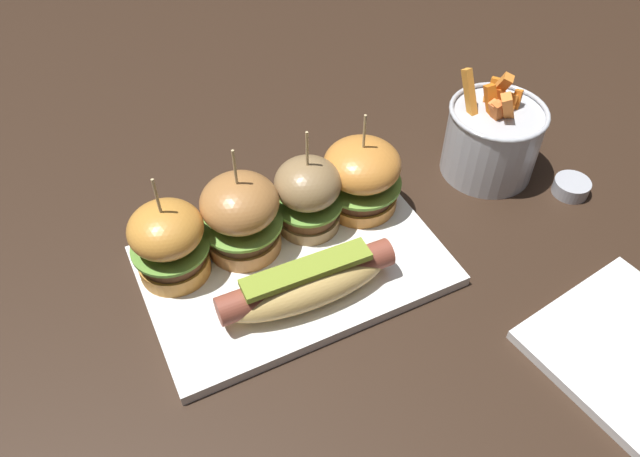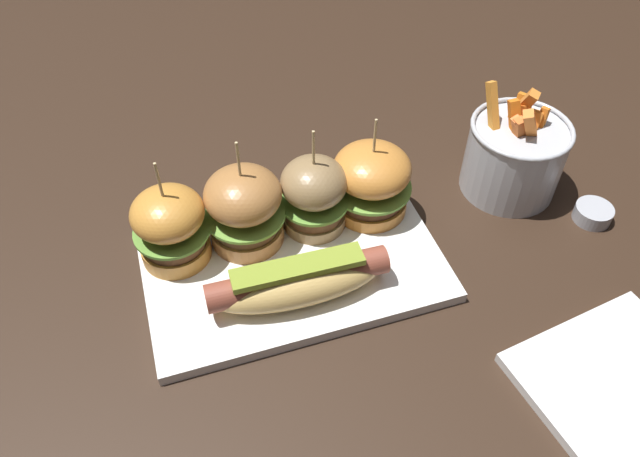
% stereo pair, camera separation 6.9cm
% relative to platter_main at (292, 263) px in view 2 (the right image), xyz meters
% --- Properties ---
extents(ground_plane, '(3.00, 3.00, 0.00)m').
position_rel_platter_main_xyz_m(ground_plane, '(0.00, 0.00, -0.01)').
color(ground_plane, black).
extents(platter_main, '(0.34, 0.22, 0.01)m').
position_rel_platter_main_xyz_m(platter_main, '(0.00, 0.00, 0.00)').
color(platter_main, white).
rests_on(platter_main, ground).
extents(hot_dog, '(0.20, 0.06, 0.05)m').
position_rel_platter_main_xyz_m(hot_dog, '(-0.01, -0.05, 0.03)').
color(hot_dog, tan).
rests_on(hot_dog, platter_main).
extents(slider_far_left, '(0.09, 0.09, 0.14)m').
position_rel_platter_main_xyz_m(slider_far_left, '(-0.13, 0.05, 0.05)').
color(slider_far_left, '#C98434').
rests_on(slider_far_left, platter_main).
extents(slider_center_left, '(0.09, 0.09, 0.14)m').
position_rel_platter_main_xyz_m(slider_center_left, '(-0.04, 0.05, 0.06)').
color(slider_center_left, '#A66E39').
rests_on(slider_center_left, platter_main).
extents(slider_center_right, '(0.08, 0.08, 0.14)m').
position_rel_platter_main_xyz_m(slider_center_right, '(0.04, 0.05, 0.06)').
color(slider_center_right, olive).
rests_on(slider_center_right, platter_main).
extents(slider_far_right, '(0.10, 0.10, 0.14)m').
position_rel_platter_main_xyz_m(slider_far_right, '(0.12, 0.05, 0.05)').
color(slider_far_right, '#C97D33').
rests_on(slider_far_right, platter_main).
extents(fries_bucket, '(0.13, 0.13, 0.15)m').
position_rel_platter_main_xyz_m(fries_bucket, '(0.31, 0.05, 0.05)').
color(fries_bucket, '#B7BABF').
rests_on(fries_bucket, ground).
extents(sauce_ramekin, '(0.05, 0.05, 0.02)m').
position_rel_platter_main_xyz_m(sauce_ramekin, '(0.38, -0.04, 0.00)').
color(sauce_ramekin, '#A8AAB2').
rests_on(sauce_ramekin, ground).
extents(side_plate, '(0.21, 0.21, 0.01)m').
position_rel_platter_main_xyz_m(side_plate, '(0.27, -0.26, -0.00)').
color(side_plate, white).
rests_on(side_plate, ground).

